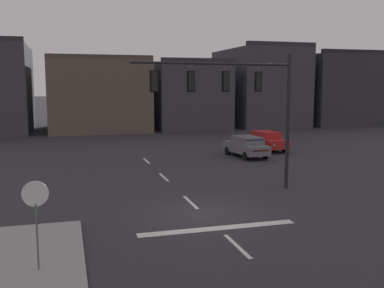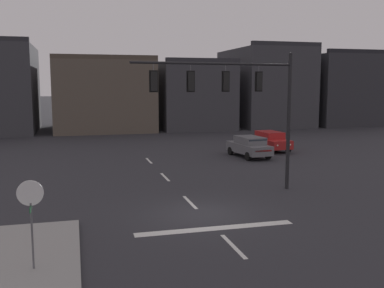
% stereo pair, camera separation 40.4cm
% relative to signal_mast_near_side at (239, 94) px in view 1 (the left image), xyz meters
% --- Properties ---
extents(ground_plane, '(400.00, 400.00, 0.00)m').
position_rel_signal_mast_near_side_xyz_m(ground_plane, '(-2.85, -3.13, -5.11)').
color(ground_plane, '#2B2B30').
extents(sidewalk_near_corner, '(5.00, 8.00, 0.15)m').
position_rel_signal_mast_near_side_xyz_m(sidewalk_near_corner, '(-10.53, -7.13, -5.04)').
color(sidewalk_near_corner, gray).
rests_on(sidewalk_near_corner, ground).
extents(stop_bar_paint, '(6.40, 0.50, 0.01)m').
position_rel_signal_mast_near_side_xyz_m(stop_bar_paint, '(-2.85, -5.13, -5.11)').
color(stop_bar_paint, silver).
rests_on(stop_bar_paint, ground).
extents(lane_centreline, '(0.16, 26.40, 0.01)m').
position_rel_signal_mast_near_side_xyz_m(lane_centreline, '(-2.85, -1.13, -5.11)').
color(lane_centreline, silver).
rests_on(lane_centreline, ground).
extents(signal_mast_near_side, '(8.54, 0.91, 7.25)m').
position_rel_signal_mast_near_side_xyz_m(signal_mast_near_side, '(0.00, 0.00, 0.00)').
color(signal_mast_near_side, black).
rests_on(signal_mast_near_side, ground).
extents(stop_sign, '(0.76, 0.64, 2.83)m').
position_rel_signal_mast_near_side_xyz_m(stop_sign, '(-9.38, -7.68, -2.97)').
color(stop_sign, '#56565B').
rests_on(stop_sign, ground).
extents(car_lot_nearside, '(2.30, 4.60, 1.61)m').
position_rel_signal_mast_near_side_xyz_m(car_lot_nearside, '(4.89, 10.50, -4.26)').
color(car_lot_nearside, slate).
rests_on(car_lot_nearside, ground).
extents(car_lot_middle, '(2.17, 4.56, 1.61)m').
position_rel_signal_mast_near_side_xyz_m(car_lot_middle, '(7.94, 13.28, -4.26)').
color(car_lot_middle, '#A81E1E').
rests_on(car_lot_middle, ground).
extents(building_row, '(57.48, 13.43, 10.69)m').
position_rel_signal_mast_near_side_xyz_m(building_row, '(4.25, 34.93, -0.42)').
color(building_row, '#38383D').
rests_on(building_row, ground).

